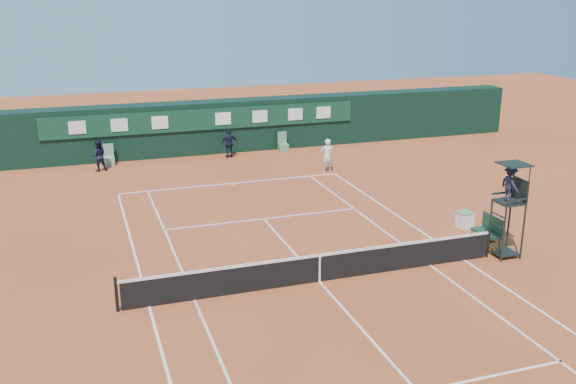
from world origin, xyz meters
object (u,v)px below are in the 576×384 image
object	(u,v)px
umpire_chair	(510,191)
player	(327,156)
tennis_net	(320,267)
player_bench	(489,229)
cooler	(465,219)

from	to	relation	value
umpire_chair	player	size ratio (longest dim) A/B	1.93
umpire_chair	player	distance (m)	12.70
tennis_net	player	size ratio (longest dim) A/B	7.26
tennis_net	umpire_chair	world-z (taller)	umpire_chair
umpire_chair	player	xyz separation A→B (m)	(-1.78, 12.48, -1.57)
player_bench	cooler	size ratio (longest dim) A/B	1.86
tennis_net	player	distance (m)	13.43
tennis_net	player_bench	distance (m)	7.26
tennis_net	player	world-z (taller)	player
player_bench	player	size ratio (longest dim) A/B	0.68
player_bench	player	bearing A→B (deg)	99.80
player	tennis_net	bearing A→B (deg)	71.33
cooler	player	bearing A→B (deg)	102.73
player_bench	cooler	distance (m)	1.86
umpire_chair	player	bearing A→B (deg)	98.13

